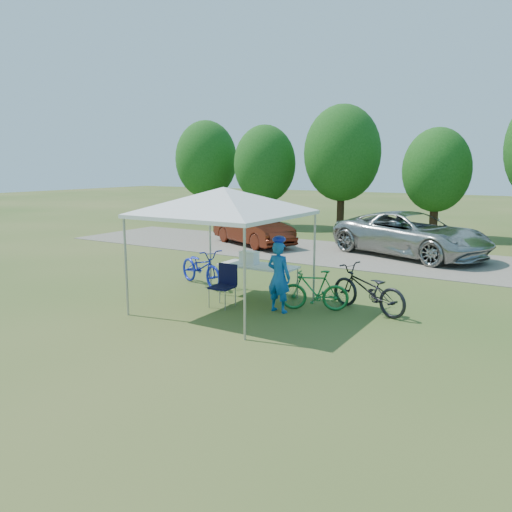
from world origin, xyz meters
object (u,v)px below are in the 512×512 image
(folding_table, at_px, (258,267))
(sedan, at_px, (253,228))
(cooler, at_px, (249,258))
(bike_blue, at_px, (201,267))
(folding_chair, at_px, (225,281))
(cyclist, at_px, (279,277))
(bike_dark, at_px, (368,289))
(minivan, at_px, (411,234))
(bike_green, at_px, (315,290))

(folding_table, bearing_deg, sedan, 122.60)
(cooler, relative_size, bike_blue, 0.23)
(folding_chair, height_order, sedan, sedan)
(cyclist, bearing_deg, sedan, -48.73)
(bike_blue, bearing_deg, cyclist, -88.39)
(bike_blue, relative_size, bike_dark, 0.98)
(folding_chair, height_order, minivan, minivan)
(bike_dark, distance_m, minivan, 7.46)
(sedan, bearing_deg, cyclist, -119.42)
(folding_chair, distance_m, minivan, 8.84)
(cooler, bearing_deg, bike_green, -10.30)
(bike_blue, bearing_deg, minivan, -5.10)
(bike_blue, distance_m, bike_green, 3.64)
(bike_dark, bearing_deg, bike_blue, -71.61)
(bike_blue, height_order, bike_dark, bike_dark)
(cyclist, bearing_deg, minivan, -88.73)
(cyclist, distance_m, bike_dark, 1.97)
(cyclist, bearing_deg, bike_blue, -13.91)
(folding_chair, distance_m, bike_dark, 3.21)
(bike_blue, bearing_deg, folding_chair, -105.87)
(sedan, bearing_deg, bike_dark, -107.81)
(bike_green, relative_size, sedan, 0.37)
(cooler, height_order, bike_dark, cooler)
(cooler, xyz_separation_m, minivan, (2.02, 7.52, -0.15))
(sedan, bearing_deg, folding_chair, -127.06)
(bike_blue, height_order, minivan, minivan)
(cooler, bearing_deg, folding_table, -0.00)
(sedan, bearing_deg, cooler, -123.56)
(cyclist, xyz_separation_m, bike_blue, (-2.97, 1.08, -0.29))
(folding_chair, distance_m, cyclist, 1.33)
(bike_green, distance_m, sedan, 9.32)
(cyclist, bearing_deg, folding_chair, 15.10)
(folding_table, bearing_deg, cyclist, -39.58)
(cyclist, relative_size, minivan, 0.28)
(folding_chair, bearing_deg, minivan, 74.85)
(cyclist, relative_size, sedan, 0.38)
(cyclist, bearing_deg, cooler, -27.56)
(cooler, xyz_separation_m, sedan, (-4.07, 6.77, -0.25))
(folding_chair, bearing_deg, bike_dark, 20.14)
(folding_chair, relative_size, bike_dark, 0.49)
(folding_chair, bearing_deg, cyclist, 6.95)
(bike_dark, relative_size, sedan, 0.47)
(bike_dark, bearing_deg, folding_table, -67.94)
(cooler, distance_m, bike_blue, 1.73)
(folding_chair, xyz_separation_m, cooler, (-0.02, 1.08, 0.38))
(minivan, bearing_deg, bike_blue, 173.74)
(bike_blue, bearing_deg, bike_dark, -69.32)
(folding_chair, bearing_deg, folding_table, 75.65)
(cyclist, height_order, bike_green, cyclist)
(folding_table, relative_size, minivan, 0.34)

